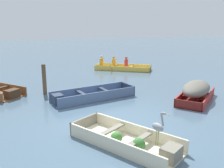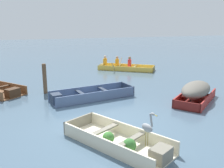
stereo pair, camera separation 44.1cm
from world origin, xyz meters
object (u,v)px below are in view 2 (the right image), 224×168
heron_on_dinghy (148,127)px  mooring_post (45,79)px  skiff_red_mid_moored (196,91)px  rowboat_yellow_with_crew (123,67)px  dinghy_cream_foreground (121,142)px  skiff_slate_blue_far_moored (89,96)px

heron_on_dinghy → mooring_post: bearing=104.7°
skiff_red_mid_moored → heron_on_dinghy: size_ratio=3.10×
rowboat_yellow_with_crew → heron_on_dinghy: heron_on_dinghy is taller
dinghy_cream_foreground → mooring_post: (-1.39, 5.59, 0.51)m
dinghy_cream_foreground → heron_on_dinghy: 1.13m
rowboat_yellow_with_crew → dinghy_cream_foreground: bearing=-111.7°
rowboat_yellow_with_crew → mooring_post: 6.60m
dinghy_cream_foreground → mooring_post: size_ratio=2.38×
skiff_slate_blue_far_moored → rowboat_yellow_with_crew: rowboat_yellow_with_crew is taller
mooring_post → skiff_red_mid_moored: bearing=-29.8°
skiff_red_mid_moored → rowboat_yellow_with_crew: 7.16m
skiff_slate_blue_far_moored → heron_on_dinghy: heron_on_dinghy is taller
rowboat_yellow_with_crew → mooring_post: bearing=-142.4°
skiff_red_mid_moored → heron_on_dinghy: bearing=-139.0°
skiff_slate_blue_far_moored → mooring_post: size_ratio=2.70×
mooring_post → rowboat_yellow_with_crew: bearing=37.6°
skiff_red_mid_moored → mooring_post: mooring_post is taller
skiff_red_mid_moored → rowboat_yellow_with_crew: (-0.25, 7.15, -0.24)m
heron_on_dinghy → mooring_post: (-1.68, 6.43, -0.19)m
heron_on_dinghy → mooring_post: size_ratio=0.65×
rowboat_yellow_with_crew → skiff_slate_blue_far_moored: bearing=-123.4°
dinghy_cream_foreground → heron_on_dinghy: heron_on_dinghy is taller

